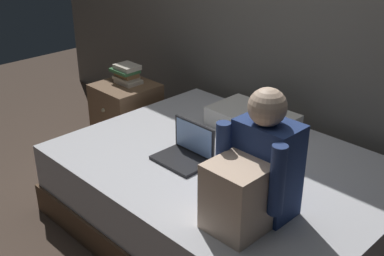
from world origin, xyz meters
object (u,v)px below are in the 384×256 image
Objects in this scene: bed at (225,195)px; book_stack at (127,74)px; laptop at (186,151)px; nightstand at (127,116)px; pillow at (252,120)px; person_sitting at (255,173)px.

bed is 8.95× the size of book_stack.
bed is 1.40m from book_stack.
nightstand is at bearing 160.14° from laptop.
bed is at bearing -69.08° from pillow.
pillow reaches higher than nightstand.
bed is 3.61× the size of nightstand.
laptop reaches higher than bed.
bed is 1.32m from nightstand.
book_stack is at bearing -171.52° from pillow.
nightstand is 1.22m from laptop.
book_stack is at bearing 158.86° from laptop.
nightstand is 1.73× the size of laptop.
person_sitting is 0.69m from laptop.
person_sitting is 2.05× the size of laptop.
book_stack is (-0.02, 0.03, 0.35)m from nightstand.
person_sitting is at bearing -18.93° from book_stack.
person_sitting is at bearing -50.78° from pillow.
bed is 3.57× the size of pillow.
bed is 0.57m from pillow.
laptop is 1.43× the size of book_stack.
nightstand is 2.48× the size of book_stack.
bed is at bearing 144.57° from person_sitting.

